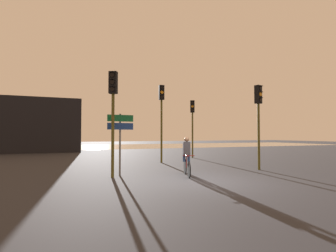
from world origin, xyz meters
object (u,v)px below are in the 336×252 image
Objects in this scene: distant_building at (23,125)px; traffic_light_far_right at (192,118)px; cyclist at (187,156)px; traffic_light_near_right at (259,111)px; direction_sign_post at (120,133)px; traffic_light_center at (162,109)px; traffic_light_near_left at (113,103)px.

traffic_light_far_right is at bearing -42.05° from distant_building.
distant_building is 20.91m from cyclist.
traffic_light_far_right reaches higher than traffic_light_near_right.
distant_building reaches higher than direction_sign_post.
traffic_light_center is at bearing -81.69° from cyclist.
traffic_light_center is 5.57m from direction_sign_post.
distant_building is at bearing -74.09° from direction_sign_post.
distant_building is 2.20× the size of traffic_light_center.
traffic_light_center is 1.12× the size of traffic_light_near_left.
traffic_light_near_left is at bearing 58.76° from traffic_light_center.
traffic_light_center reaches higher than traffic_light_near_left.
distant_building is 16.66m from traffic_light_center.
distant_building is 6.39× the size of cyclist.
traffic_light_near_left is (-3.77, -4.51, -0.33)m from traffic_light_center.
traffic_light_far_right is at bearing -101.64° from cyclist.
distant_building is 2.53× the size of traffic_light_near_right.
direction_sign_post is (5.86, -17.99, -0.84)m from distant_building.
traffic_light_near_right is 6.82m from direction_sign_post.
traffic_light_near_left is at bearing -73.35° from distant_building.
traffic_light_near_right is at bearing 132.91° from traffic_light_center.
traffic_light_near_right is (3.30, -4.84, -0.41)m from traffic_light_center.
traffic_light_near_right is at bearing -56.10° from distant_building.
traffic_light_far_right is at bearing -106.96° from traffic_light_near_right.
distant_building is 2.46× the size of traffic_light_near_left.
traffic_light_near_right reaches higher than cyclist.
distant_building is at bearing -45.46° from traffic_light_near_left.
distant_building is at bearing -15.17° from traffic_light_far_right.
traffic_light_center reaches higher than traffic_light_far_right.
traffic_light_near_left is at bearing -18.96° from traffic_light_near_right.
cyclist is at bearing -11.22° from traffic_light_near_right.
distant_building reaches higher than traffic_light_near_left.
direction_sign_post is at bearing -71.96° from distant_building.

